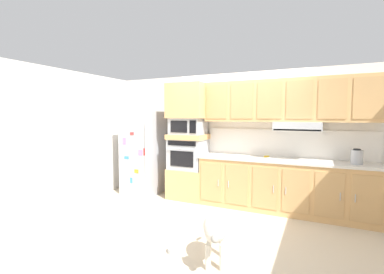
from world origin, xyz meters
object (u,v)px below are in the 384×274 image
at_px(microwave, 188,126).
at_px(screwdriver, 267,156).
at_px(dog_food_bowl, 176,250).
at_px(electric_kettle, 357,157).
at_px(dog, 215,229).
at_px(refrigerator, 143,152).
at_px(built_in_oven, 188,154).

height_order(microwave, screwdriver, microwave).
distance_m(screwdriver, dog_food_bowl, 2.43).
bearing_deg(electric_kettle, screwdriver, 174.22).
bearing_deg(electric_kettle, dog_food_bowl, -135.98).
bearing_deg(electric_kettle, microwave, 179.07).
bearing_deg(microwave, dog, -57.11).
bearing_deg(refrigerator, dog_food_bowl, -46.32).
height_order(built_in_oven, dog, built_in_oven).
relative_size(microwave, dog, 0.78).
height_order(microwave, electric_kettle, microwave).
bearing_deg(dog, electric_kettle, 123.98).
bearing_deg(screwdriver, refrigerator, -176.48).
bearing_deg(refrigerator, screwdriver, 3.52).
relative_size(built_in_oven, electric_kettle, 2.92).
distance_m(built_in_oven, microwave, 0.56).
xyz_separation_m(built_in_oven, screwdriver, (1.54, 0.09, 0.03)).
distance_m(refrigerator, microwave, 1.21).
distance_m(built_in_oven, dog_food_bowl, 2.38).
bearing_deg(dog, microwave, -166.95).
height_order(screwdriver, dog_food_bowl, screwdriver).
bearing_deg(built_in_oven, dog_food_bowl, -67.79).
height_order(screwdriver, dog, screwdriver).
bearing_deg(microwave, screwdriver, 3.41).
relative_size(dog, dog_food_bowl, 4.13).
height_order(built_in_oven, microwave, microwave).
bearing_deg(refrigerator, dog, -40.31).
distance_m(microwave, screwdriver, 1.63).
bearing_deg(microwave, electric_kettle, -0.93).
xyz_separation_m(refrigerator, screwdriver, (2.59, 0.16, 0.05)).
bearing_deg(microwave, dog_food_bowl, -67.80).
bearing_deg(dog_food_bowl, microwave, 112.20).
distance_m(built_in_oven, dog, 2.59).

